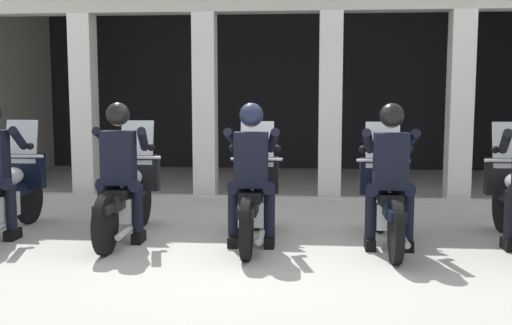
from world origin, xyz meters
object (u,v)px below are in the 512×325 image
at_px(motorcycle_right, 386,200).
at_px(motorcycle_far_left, 7,192).
at_px(motorcycle_left, 128,195).
at_px(motorcycle_center, 254,197).
at_px(police_officer_center, 251,162).
at_px(police_officer_right, 390,164).
at_px(police_officer_left, 120,160).

bearing_deg(motorcycle_right, motorcycle_far_left, -171.48).
height_order(motorcycle_left, motorcycle_right, same).
bearing_deg(motorcycle_far_left, motorcycle_center, 15.40).
height_order(police_officer_center, motorcycle_right, police_officer_center).
relative_size(motorcycle_far_left, motorcycle_right, 1.00).
xyz_separation_m(motorcycle_far_left, police_officer_center, (2.98, -0.36, 0.44)).
height_order(police_officer_center, police_officer_right, same).
height_order(motorcycle_left, police_officer_right, police_officer_right).
distance_m(police_officer_center, motorcycle_right, 1.58).
bearing_deg(police_officer_center, motorcycle_left, 174.81).
height_order(police_officer_left, motorcycle_center, police_officer_left).
relative_size(motorcycle_left, police_officer_center, 1.29).
xyz_separation_m(motorcycle_left, police_officer_right, (2.98, -0.35, 0.44)).
bearing_deg(police_officer_right, police_officer_center, -170.69).
xyz_separation_m(motorcycle_far_left, police_officer_right, (4.47, -0.37, 0.44)).
bearing_deg(police_officer_right, motorcycle_far_left, -175.10).
distance_m(motorcycle_left, police_officer_right, 3.04).
bearing_deg(motorcycle_center, motorcycle_right, 7.49).
bearing_deg(motorcycle_center, police_officer_left, -163.69).
xyz_separation_m(police_officer_left, police_officer_center, (1.49, -0.06, 0.00)).
relative_size(motorcycle_left, motorcycle_center, 1.00).
distance_m(police_officer_center, police_officer_right, 1.49).
bearing_deg(police_officer_center, motorcycle_far_left, -179.11).
height_order(motorcycle_far_left, motorcycle_center, same).
distance_m(police_officer_left, motorcycle_center, 1.57).
height_order(police_officer_left, police_officer_right, same).
relative_size(motorcycle_far_left, police_officer_right, 1.29).
xyz_separation_m(motorcycle_far_left, motorcycle_right, (4.48, -0.09, 0.00)).
height_order(motorcycle_center, police_officer_right, police_officer_right).
height_order(motorcycle_left, police_officer_center, police_officer_center).
bearing_deg(police_officer_left, police_officer_center, 14.11).
distance_m(motorcycle_center, police_officer_center, 0.52).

